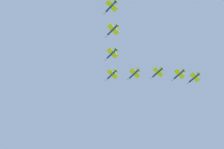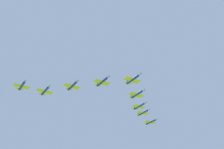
{
  "view_description": "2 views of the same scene",
  "coord_description": "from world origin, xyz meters",
  "px_view_note": "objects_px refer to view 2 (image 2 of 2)",
  "views": [
    {
      "loc": [
        28.59,
        -60.39,
        1.88
      ],
      "look_at": [
        -2.74,
        15.08,
        190.94
      ],
      "focal_mm": 42.6,
      "sensor_mm": 36.0,
      "label": 1
    },
    {
      "loc": [
        -60.28,
        119.74,
        122.25
      ],
      "look_at": [
        6.21,
        21.97,
        193.76
      ],
      "focal_mm": 40.25,
      "sensor_mm": 36.0,
      "label": 2
    }
  ],
  "objects_px": {
    "jet_lead": "(133,79)",
    "jet_starboard_outer": "(72,86)",
    "jet_port_inner": "(137,94)",
    "jet_port_trail": "(45,91)",
    "jet_center_rear": "(143,113)",
    "jet_port_outer": "(139,106)",
    "jet_starboard_inner": "(102,82)",
    "jet_starboard_trail": "(151,122)",
    "jet_tail_end": "(22,86)"
  },
  "relations": [
    {
      "from": "jet_tail_end",
      "to": "jet_port_trail",
      "type": "bearing_deg",
      "value": 153.01
    },
    {
      "from": "jet_center_rear",
      "to": "jet_tail_end",
      "type": "distance_m",
      "value": 85.44
    },
    {
      "from": "jet_port_inner",
      "to": "jet_lead",
      "type": "bearing_deg",
      "value": 45.28
    },
    {
      "from": "jet_port_inner",
      "to": "jet_starboard_trail",
      "type": "relative_size",
      "value": 1.0
    },
    {
      "from": "jet_starboard_inner",
      "to": "jet_tail_end",
      "type": "relative_size",
      "value": 1.0
    },
    {
      "from": "jet_starboard_trail",
      "to": "jet_tail_end",
      "type": "xyz_separation_m",
      "value": [
        38.32,
        89.54,
        2.5
      ]
    },
    {
      "from": "jet_center_rear",
      "to": "jet_starboard_inner",
      "type": "bearing_deg",
      "value": 26.43
    },
    {
      "from": "jet_lead",
      "to": "jet_starboard_trail",
      "type": "distance_m",
      "value": 64.78
    },
    {
      "from": "jet_lead",
      "to": "jet_starboard_trail",
      "type": "xyz_separation_m",
      "value": [
        20.09,
        -61.57,
        -1.25
      ]
    },
    {
      "from": "jet_starboard_outer",
      "to": "jet_port_inner",
      "type": "bearing_deg",
      "value": 160.06
    },
    {
      "from": "jet_starboard_inner",
      "to": "jet_center_rear",
      "type": "relative_size",
      "value": 1.0
    },
    {
      "from": "jet_starboard_outer",
      "to": "jet_port_trail",
      "type": "xyz_separation_m",
      "value": [
        14.86,
        6.88,
        -1.95
      ]
    },
    {
      "from": "jet_port_inner",
      "to": "jet_port_outer",
      "type": "distance_m",
      "value": 18.0
    },
    {
      "from": "jet_starboard_inner",
      "to": "jet_tail_end",
      "type": "xyz_separation_m",
      "value": [
        42.32,
        21.61,
        0.57
      ]
    },
    {
      "from": "jet_port_outer",
      "to": "jet_center_rear",
      "type": "distance_m",
      "value": 16.49
    },
    {
      "from": "jet_port_inner",
      "to": "jet_tail_end",
      "type": "distance_m",
      "value": 68.07
    },
    {
      "from": "jet_starboard_inner",
      "to": "jet_port_trail",
      "type": "bearing_deg",
      "value": -44.83
    },
    {
      "from": "jet_port_outer",
      "to": "jet_starboard_inner",
      "type": "bearing_deg",
      "value": 19.94
    },
    {
      "from": "jet_port_inner",
      "to": "jet_starboard_inner",
      "type": "xyz_separation_m",
      "value": [
        9.58,
        22.38,
        1.36
      ]
    },
    {
      "from": "jet_port_trail",
      "to": "jet_starboard_outer",
      "type": "bearing_deg",
      "value": 138.03
    },
    {
      "from": "jet_starboard_inner",
      "to": "jet_tail_end",
      "type": "distance_m",
      "value": 47.52
    },
    {
      "from": "jet_starboard_outer",
      "to": "jet_starboard_trail",
      "type": "xyz_separation_m",
      "value": [
        -12.97,
        -73.9,
        -1.79
      ]
    },
    {
      "from": "jet_port_outer",
      "to": "jet_starboard_trail",
      "type": "bearing_deg",
      "value": -144.84
    },
    {
      "from": "jet_port_inner",
      "to": "jet_port_trail",
      "type": "xyz_separation_m",
      "value": [
        41.41,
        35.24,
        -0.73
      ]
    },
    {
      "from": "jet_starboard_outer",
      "to": "jet_tail_end",
      "type": "distance_m",
      "value": 29.79
    },
    {
      "from": "jet_center_rear",
      "to": "jet_port_trail",
      "type": "distance_m",
      "value": 73.1
    },
    {
      "from": "jet_lead",
      "to": "jet_port_trail",
      "type": "relative_size",
      "value": 1.0
    },
    {
      "from": "jet_lead",
      "to": "jet_starboard_outer",
      "type": "relative_size",
      "value": 1.0
    },
    {
      "from": "jet_starboard_trail",
      "to": "jet_port_trail",
      "type": "bearing_deg",
      "value": 4.16
    },
    {
      "from": "jet_port_trail",
      "to": "jet_starboard_inner",
      "type": "bearing_deg",
      "value": 135.17
    },
    {
      "from": "jet_lead",
      "to": "jet_starboard_outer",
      "type": "distance_m",
      "value": 35.29
    },
    {
      "from": "jet_port_outer",
      "to": "jet_center_rear",
      "type": "relative_size",
      "value": 1.0
    },
    {
      "from": "jet_starboard_outer",
      "to": "jet_port_trail",
      "type": "height_order",
      "value": "jet_starboard_outer"
    },
    {
      "from": "jet_starboard_inner",
      "to": "jet_starboard_trail",
      "type": "distance_m",
      "value": 68.07
    },
    {
      "from": "jet_tail_end",
      "to": "jet_starboard_inner",
      "type": "bearing_deg",
      "value": 140.22
    },
    {
      "from": "jet_port_inner",
      "to": "jet_center_rear",
      "type": "xyz_separation_m",
      "value": [
        12.67,
        -31.91,
        2.09
      ]
    },
    {
      "from": "jet_port_outer",
      "to": "jet_starboard_outer",
      "type": "bearing_deg",
      "value": 0.0
    },
    {
      "from": "jet_lead",
      "to": "jet_starboard_trail",
      "type": "height_order",
      "value": "jet_lead"
    },
    {
      "from": "jet_lead",
      "to": "jet_port_inner",
      "type": "relative_size",
      "value": 1.0
    },
    {
      "from": "jet_port_trail",
      "to": "jet_starboard_trail",
      "type": "bearing_deg",
      "value": -175.84
    },
    {
      "from": "jet_starboard_trail",
      "to": "jet_lead",
      "type": "bearing_deg",
      "value": 41.24
    },
    {
      "from": "jet_port_outer",
      "to": "jet_lead",
      "type": "bearing_deg",
      "value": 46.37
    },
    {
      "from": "jet_port_outer",
      "to": "jet_center_rear",
      "type": "xyz_separation_m",
      "value": [
        5.28,
        -15.5,
        1.95
      ]
    },
    {
      "from": "jet_starboard_inner",
      "to": "jet_port_trail",
      "type": "xyz_separation_m",
      "value": [
        31.83,
        12.86,
        -2.09
      ]
    },
    {
      "from": "jet_port_inner",
      "to": "jet_starboard_inner",
      "type": "distance_m",
      "value": 24.39
    },
    {
      "from": "jet_port_outer",
      "to": "jet_port_inner",
      "type": "bearing_deg",
      "value": 47.43
    },
    {
      "from": "jet_starboard_inner",
      "to": "jet_starboard_trail",
      "type": "xyz_separation_m",
      "value": [
        4.0,
        -67.92,
        -1.93
      ]
    },
    {
      "from": "jet_port_inner",
      "to": "jet_tail_end",
      "type": "bearing_deg",
      "value": -26.54
    },
    {
      "from": "jet_starboard_outer",
      "to": "jet_center_rear",
      "type": "distance_m",
      "value": 61.85
    },
    {
      "from": "jet_starboard_outer",
      "to": "jet_tail_end",
      "type": "height_order",
      "value": "jet_tail_end"
    }
  ]
}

